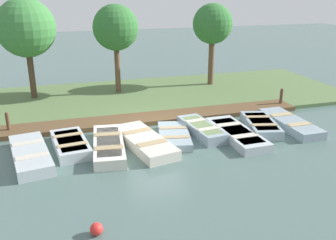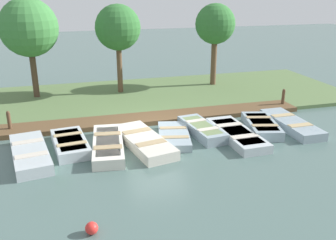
{
  "view_description": "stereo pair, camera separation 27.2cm",
  "coord_description": "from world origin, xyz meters",
  "views": [
    {
      "loc": [
        14.37,
        -3.84,
        5.86
      ],
      "look_at": [
        0.44,
        0.37,
        0.65
      ],
      "focal_mm": 40.0,
      "sensor_mm": 36.0,
      "label": 1
    },
    {
      "loc": [
        14.45,
        -3.58,
        5.86
      ],
      "look_at": [
        0.44,
        0.37,
        0.65
      ],
      "focal_mm": 40.0,
      "sensor_mm": 36.0,
      "label": 2
    }
  ],
  "objects": [
    {
      "name": "ground_plane",
      "position": [
        0.0,
        0.0,
        0.0
      ],
      "size": [
        80.0,
        80.0,
        0.0
      ],
      "primitive_type": "plane",
      "color": "#4C6660"
    },
    {
      "name": "shore_bank",
      "position": [
        -5.0,
        0.0,
        0.09
      ],
      "size": [
        8.0,
        24.0,
        0.18
      ],
      "color": "#567042",
      "rests_on": "ground_plane"
    },
    {
      "name": "dock_walkway",
      "position": [
        -1.46,
        0.0,
        0.11
      ],
      "size": [
        1.41,
        14.73,
        0.21
      ],
      "color": "brown",
      "rests_on": "ground_plane"
    },
    {
      "name": "rowboat_0",
      "position": [
        1.34,
        -5.03,
        0.21
      ],
      "size": [
        3.54,
        1.7,
        0.43
      ],
      "rotation": [
        0.0,
        0.0,
        0.16
      ],
      "color": "#B2BCC1",
      "rests_on": "ground_plane"
    },
    {
      "name": "rowboat_1",
      "position": [
        0.8,
        -3.61,
        0.21
      ],
      "size": [
        2.8,
        1.47,
        0.41
      ],
      "rotation": [
        0.0,
        0.0,
        0.11
      ],
      "color": "#B2BCC1",
      "rests_on": "ground_plane"
    },
    {
      "name": "rowboat_2",
      "position": [
        1.33,
        -2.23,
        0.21
      ],
      "size": [
        3.6,
        1.49,
        0.42
      ],
      "rotation": [
        0.0,
        0.0,
        -0.11
      ],
      "color": "silver",
      "rests_on": "ground_plane"
    },
    {
      "name": "rowboat_3",
      "position": [
        1.34,
        -0.86,
        0.21
      ],
      "size": [
        3.76,
        1.95,
        0.41
      ],
      "rotation": [
        0.0,
        0.0,
        0.2
      ],
      "color": "beige",
      "rests_on": "ground_plane"
    },
    {
      "name": "rowboat_4",
      "position": [
        1.01,
        0.46,
        0.16
      ],
      "size": [
        2.87,
        1.76,
        0.33
      ],
      "rotation": [
        0.0,
        0.0,
        -0.22
      ],
      "color": "#8C9EA8",
      "rests_on": "ground_plane"
    },
    {
      "name": "rowboat_5",
      "position": [
        0.78,
        1.75,
        0.22
      ],
      "size": [
        2.94,
        1.31,
        0.44
      ],
      "rotation": [
        0.0,
        0.0,
        0.12
      ],
      "color": "#8C9EA8",
      "rests_on": "ground_plane"
    },
    {
      "name": "rowboat_6",
      "position": [
        1.59,
        2.95,
        0.18
      ],
      "size": [
        3.6,
        1.31,
        0.37
      ],
      "rotation": [
        0.0,
        0.0,
        0.03
      ],
      "color": "#B2BCC1",
      "rests_on": "ground_plane"
    },
    {
      "name": "rowboat_7",
      "position": [
        1.06,
        4.37,
        0.22
      ],
      "size": [
        2.9,
        1.78,
        0.44
      ],
      "rotation": [
        0.0,
        0.0,
        -0.24
      ],
      "color": "#8C9EA8",
      "rests_on": "ground_plane"
    },
    {
      "name": "rowboat_8",
      "position": [
        1.15,
        5.77,
        0.19
      ],
      "size": [
        3.51,
        1.13,
        0.39
      ],
      "rotation": [
        0.0,
        0.0,
        -0.0
      ],
      "color": "#8C9EA8",
      "rests_on": "ground_plane"
    },
    {
      "name": "mooring_post_near",
      "position": [
        -1.52,
        -5.99,
        0.5
      ],
      "size": [
        0.16,
        0.16,
        0.99
      ],
      "color": "brown",
      "rests_on": "ground_plane"
    },
    {
      "name": "mooring_post_far",
      "position": [
        -1.52,
        7.01,
        0.5
      ],
      "size": [
        0.16,
        0.16,
        0.99
      ],
      "color": "brown",
      "rests_on": "ground_plane"
    },
    {
      "name": "buoy",
      "position": [
        6.34,
        -3.28,
        0.16
      ],
      "size": [
        0.33,
        0.33,
        0.33
      ],
      "color": "red",
      "rests_on": "ground_plane"
    },
    {
      "name": "park_tree_far_left",
      "position": [
        -6.42,
        -5.13,
        3.84
      ],
      "size": [
        3.01,
        3.01,
        5.37
      ],
      "color": "#4C3828",
      "rests_on": "ground_plane"
    },
    {
      "name": "park_tree_left",
      "position": [
        -6.19,
        -0.57,
        3.73
      ],
      "size": [
        2.47,
        2.47,
        5.01
      ],
      "color": "brown",
      "rests_on": "ground_plane"
    },
    {
      "name": "park_tree_center",
      "position": [
        -6.4,
        5.18,
        3.74
      ],
      "size": [
        2.34,
        2.34,
        4.97
      ],
      "color": "brown",
      "rests_on": "ground_plane"
    }
  ]
}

